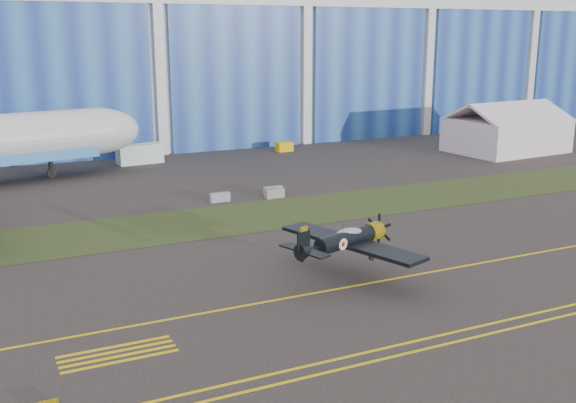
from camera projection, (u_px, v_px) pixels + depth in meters
name	position (u px, v px, depth m)	size (l,w,h in m)	color
ground	(341.00, 260.00, 49.52)	(260.00, 260.00, 0.00)	#3A3231
grass_median	(266.00, 215.00, 61.79)	(260.00, 10.00, 0.02)	#475128
hangar	(123.00, 41.00, 108.83)	(220.00, 45.70, 30.00)	silver
taxiway_centreline	(379.00, 281.00, 45.13)	(200.00, 0.20, 0.02)	yellow
edge_line_near	(473.00, 338.00, 36.80)	(80.00, 0.20, 0.02)	yellow
edge_line_far	(461.00, 330.00, 37.68)	(80.00, 0.20, 0.02)	yellow
hold_short_ladder	(118.00, 354.00, 34.94)	(6.00, 2.40, 0.02)	yellow
warbird	(346.00, 240.00, 44.99)	(12.43, 13.66, 3.35)	black
tent	(507.00, 127.00, 94.08)	(16.07, 12.36, 7.05)	white
shipping_container	(140.00, 154.00, 86.04)	(5.67, 2.27, 2.46)	white
tug	(284.00, 147.00, 95.01)	(2.26, 1.42, 1.32)	yellow
gse_box	(482.00, 131.00, 108.34)	(3.24, 1.73, 1.95)	#A09A9C
barrier_a	(220.00, 197.00, 66.45)	(2.00, 0.60, 0.90)	#91909A
barrier_b	(275.00, 194.00, 67.98)	(2.00, 0.60, 0.90)	gray
barrier_c	(273.00, 191.00, 69.21)	(2.00, 0.60, 0.90)	gray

